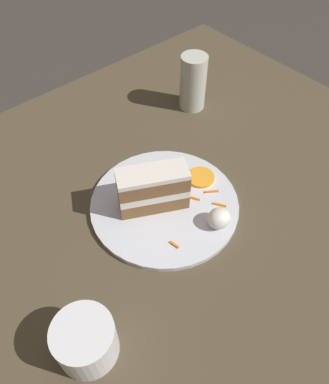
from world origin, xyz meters
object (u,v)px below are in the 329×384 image
at_px(coffee_mug, 85,340).
at_px(plate, 164,204).
at_px(cream_dollop, 219,218).
at_px(orange_garnish, 201,177).
at_px(drinking_glass, 193,86).
at_px(cake_slice, 153,189).

bearing_deg(coffee_mug, plate, 26.60).
height_order(cream_dollop, coffee_mug, coffee_mug).
distance_m(plate, orange_garnish, 0.10).
bearing_deg(cream_dollop, orange_garnish, 61.32).
relative_size(plate, orange_garnish, 5.13).
xyz_separation_m(orange_garnish, drinking_glass, (0.16, 0.20, 0.04)).
bearing_deg(cream_dollop, cake_slice, 117.51).
distance_m(cake_slice, orange_garnish, 0.12).
relative_size(plate, cake_slice, 2.09).
bearing_deg(orange_garnish, drinking_glass, 50.43).
height_order(plate, coffee_mug, coffee_mug).
relative_size(plate, drinking_glass, 2.15).
xyz_separation_m(drinking_glass, coffee_mug, (-0.52, -0.33, -0.02)).
distance_m(orange_garnish, coffee_mug, 0.38).
xyz_separation_m(plate, coffee_mug, (-0.26, -0.13, 0.03)).
distance_m(drinking_glass, coffee_mug, 0.61).
xyz_separation_m(plate, cake_slice, (-0.02, 0.01, 0.05)).
height_order(plate, cream_dollop, cream_dollop).
relative_size(plate, coffee_mug, 3.20).
bearing_deg(cake_slice, drinking_glass, 151.49).
xyz_separation_m(plate, drinking_glass, (0.26, 0.19, 0.05)).
relative_size(cake_slice, orange_garnish, 2.46).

